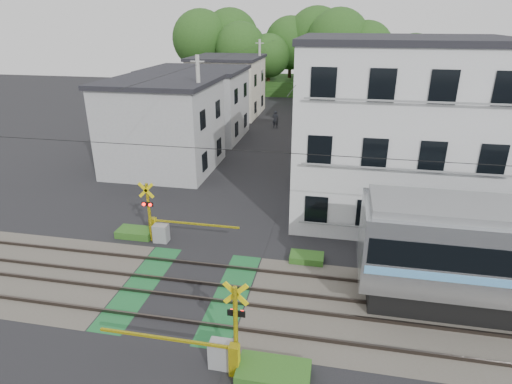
% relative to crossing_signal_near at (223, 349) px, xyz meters
% --- Properties ---
extents(ground, '(120.00, 120.00, 0.00)m').
position_rel_crossing_signal_near_xyz_m(ground, '(-2.59, 3.65, -0.71)').
color(ground, black).
extents(track_bed, '(120.00, 120.00, 0.14)m').
position_rel_crossing_signal_near_xyz_m(track_bed, '(-2.59, 3.65, -0.67)').
color(track_bed, '#47423A').
rests_on(track_bed, ground).
extents(crossing_signal_near, '(4.74, 0.65, 3.09)m').
position_rel_crossing_signal_near_xyz_m(crossing_signal_near, '(0.00, 0.00, 0.00)').
color(crossing_signal_near, yellow).
rests_on(crossing_signal_near, ground).
extents(crossing_signal_far, '(4.74, 0.65, 3.09)m').
position_rel_crossing_signal_near_xyz_m(crossing_signal_far, '(-5.17, 7.31, 0.00)').
color(crossing_signal_far, yellow).
rests_on(crossing_signal_far, ground).
extents(apartment_block, '(10.20, 8.36, 9.30)m').
position_rel_crossing_signal_near_xyz_m(apartment_block, '(5.91, 13.15, 3.94)').
color(apartment_block, silver).
rests_on(apartment_block, ground).
extents(houses_row, '(22.07, 31.35, 6.80)m').
position_rel_crossing_signal_near_xyz_m(houses_row, '(-2.33, 29.57, 2.53)').
color(houses_row, '#A1A3A6').
rests_on(houses_row, ground).
extents(tree_hill, '(40.00, 12.93, 11.72)m').
position_rel_crossing_signal_near_xyz_m(tree_hill, '(-3.88, 51.86, 5.13)').
color(tree_hill, '#254C19').
rests_on(tree_hill, ground).
extents(catenary, '(60.00, 5.04, 7.00)m').
position_rel_crossing_signal_near_xyz_m(catenary, '(3.41, 3.69, 2.98)').
color(catenary, '#2D2D33').
rests_on(catenary, ground).
extents(utility_poles, '(7.90, 42.00, 8.00)m').
position_rel_crossing_signal_near_xyz_m(utility_poles, '(-3.64, 26.66, 3.37)').
color(utility_poles, '#A5A5A0').
rests_on(utility_poles, ground).
extents(pedestrian, '(0.64, 0.43, 1.71)m').
position_rel_crossing_signal_near_xyz_m(pedestrian, '(-3.19, 31.26, 0.14)').
color(pedestrian, '#2C2F37').
rests_on(pedestrian, ground).
extents(weed_patches, '(10.25, 8.80, 0.40)m').
position_rel_crossing_signal_near_xyz_m(weed_patches, '(-0.83, 3.56, -0.53)').
color(weed_patches, '#2D5E1E').
rests_on(weed_patches, ground).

